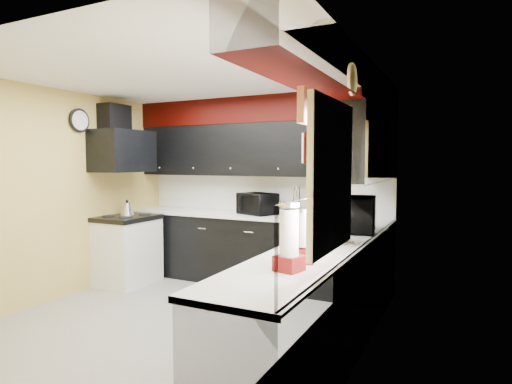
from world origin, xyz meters
TOP-DOWN VIEW (x-y plane):
  - ground at (0.00, 0.00)m, footprint 3.60×3.60m
  - wall_back at (0.00, 1.80)m, footprint 3.60×0.06m
  - wall_right at (1.80, 0.00)m, footprint 0.06×3.60m
  - wall_left at (-1.80, 0.00)m, footprint 0.06×3.60m
  - ceiling at (0.00, 0.00)m, footprint 3.60×3.60m
  - cab_back at (0.00, 1.50)m, footprint 3.60×0.60m
  - cab_right at (1.50, -0.30)m, footprint 0.60×3.00m
  - counter_back at (0.00, 1.50)m, footprint 3.62×0.64m
  - counter_right at (1.50, -0.30)m, footprint 0.64×3.02m
  - splash_back at (0.00, 1.79)m, footprint 3.60×0.02m
  - splash_right at (1.79, 0.00)m, footprint 0.02×3.60m
  - upper_back at (-0.50, 1.62)m, footprint 2.60×0.35m
  - upper_right at (1.62, 0.90)m, footprint 0.35×1.80m
  - soffit_back at (0.00, 1.62)m, footprint 3.60×0.36m
  - soffit_right at (1.62, -0.18)m, footprint 0.36×3.24m
  - stove at (-1.50, 0.75)m, footprint 0.60×0.75m
  - cooktop at (-1.50, 0.75)m, footprint 0.62×0.77m
  - hood at (-1.55, 0.75)m, footprint 0.50×0.78m
  - hood_duct at (-1.68, 0.75)m, footprint 0.24×0.40m
  - window at (1.79, -0.90)m, footprint 0.03×0.86m
  - valance at (1.73, -0.90)m, footprint 0.04×0.88m
  - pan_top at (0.82, 1.55)m, footprint 0.03×0.22m
  - pan_mid at (0.82, 1.42)m, footprint 0.03×0.28m
  - pan_low at (0.82, 1.68)m, footprint 0.03×0.24m
  - cut_board at (0.83, 1.30)m, footprint 0.03×0.26m
  - baskets at (1.52, 0.05)m, footprint 0.27×0.27m
  - clock at (-1.77, 0.25)m, footprint 0.03×0.30m
  - deco_plate at (1.77, -0.35)m, footprint 0.03×0.24m
  - toaster_oven at (0.05, 1.53)m, footprint 0.61×0.56m
  - microwave at (1.54, 0.73)m, footprint 0.52×0.68m
  - utensil_crock at (0.63, 1.50)m, footprint 0.17×0.17m
  - knife_block at (0.87, 1.52)m, footprint 0.15×0.17m
  - kettle at (-1.57, 0.83)m, footprint 0.19×0.19m
  - dispenser_a at (1.57, -0.81)m, footprint 0.16×0.16m
  - dispenser_b at (1.56, -1.06)m, footprint 0.19×0.19m

SIDE VIEW (x-z plane):
  - ground at x=0.00m, z-range 0.00..0.00m
  - stove at x=-1.50m, z-range 0.00..0.86m
  - cab_back at x=0.00m, z-range 0.00..0.90m
  - cab_right at x=1.50m, z-range 0.00..0.90m
  - cooktop at x=-1.50m, z-range 0.86..0.92m
  - counter_back at x=0.00m, z-range 0.90..0.94m
  - counter_right at x=1.50m, z-range 0.90..0.94m
  - kettle at x=-1.57m, z-range 0.92..1.08m
  - utensil_crock at x=0.63m, z-range 0.94..1.10m
  - knife_block at x=0.87m, z-range 0.94..1.17m
  - toaster_oven at x=0.05m, z-range 0.94..1.22m
  - dispenser_a at x=1.57m, z-range 0.94..1.28m
  - microwave at x=1.54m, z-range 0.94..1.28m
  - dispenser_b at x=1.56m, z-range 0.94..1.37m
  - baskets at x=1.52m, z-range 0.93..1.43m
  - splash_back at x=0.00m, z-range 0.94..1.44m
  - splash_right at x=1.79m, z-range 0.94..1.44m
  - wall_back at x=0.00m, z-range 0.00..2.50m
  - wall_right at x=1.80m, z-range 0.00..2.50m
  - wall_left at x=-1.80m, z-range 0.00..2.50m
  - window at x=1.79m, z-range 1.07..2.03m
  - pan_low at x=0.82m, z-range 1.51..1.93m
  - pan_mid at x=0.82m, z-range 1.52..1.98m
  - hood at x=-1.55m, z-range 1.50..2.06m
  - upper_back at x=-0.50m, z-range 1.45..2.15m
  - upper_right at x=1.62m, z-range 1.45..2.15m
  - cut_board at x=0.83m, z-range 1.62..1.98m
  - valance at x=1.73m, z-range 1.85..2.05m
  - pan_top at x=0.82m, z-range 1.80..2.20m
  - clock at x=-1.77m, z-range 2.00..2.30m
  - hood_duct at x=-1.68m, z-range 2.00..2.40m
  - deco_plate at x=1.77m, z-range 2.13..2.37m
  - soffit_back at x=0.00m, z-range 2.15..2.50m
  - soffit_right at x=1.62m, z-range 2.15..2.50m
  - ceiling at x=0.00m, z-range 2.47..2.53m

